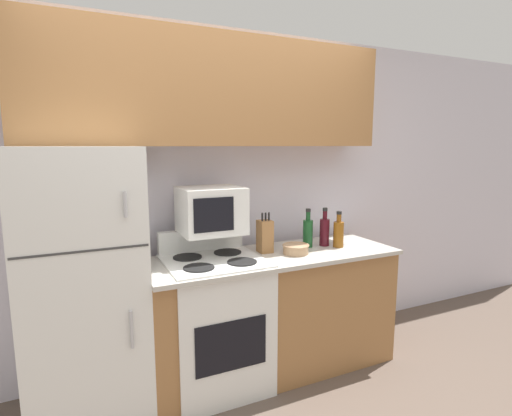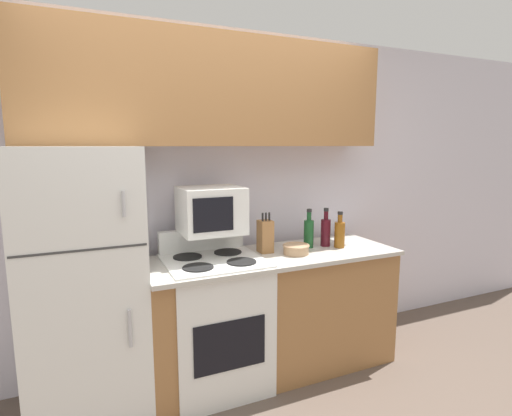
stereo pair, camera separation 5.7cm
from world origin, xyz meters
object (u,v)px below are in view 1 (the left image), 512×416
(stove, at_px, (215,322))
(knife_block, at_px, (265,236))
(refrigerator, at_px, (84,286))
(bottle_whiskey, at_px, (338,233))
(microwave, at_px, (211,210))
(bottle_wine_green, at_px, (308,232))
(bowl, at_px, (296,249))
(bottle_wine_red, at_px, (325,231))

(stove, height_order, knife_block, knife_block)
(refrigerator, bearing_deg, bottle_whiskey, -2.89)
(refrigerator, relative_size, knife_block, 5.66)
(bottle_whiskey, bearing_deg, microwave, 171.69)
(stove, height_order, bottle_wine_green, bottle_wine_green)
(bowl, bearing_deg, bottle_wine_red, 18.64)
(microwave, distance_m, bottle_whiskey, 1.02)
(bottle_wine_green, bearing_deg, bottle_wine_red, -7.70)
(microwave, height_order, bottle_wine_red, microwave)
(stove, distance_m, bottle_wine_green, 0.96)
(refrigerator, distance_m, bowl, 1.43)
(bowl, bearing_deg, stove, 173.89)
(bowl, relative_size, bottle_wine_green, 0.65)
(refrigerator, bearing_deg, bottle_wine_red, -0.33)
(refrigerator, height_order, bowl, refrigerator)
(bowl, bearing_deg, refrigerator, 175.17)
(stove, xyz_separation_m, bottle_whiskey, (1.00, -0.04, 0.54))
(refrigerator, xyz_separation_m, knife_block, (1.24, 0.02, 0.19))
(microwave, bearing_deg, bottle_wine_green, -3.18)
(refrigerator, relative_size, microwave, 3.96)
(bottle_wine_red, xyz_separation_m, bottle_wine_green, (-0.14, 0.02, 0.00))
(bottle_whiskey, bearing_deg, stove, 177.91)
(stove, xyz_separation_m, bottle_wine_red, (0.93, 0.05, 0.55))
(bottle_whiskey, bearing_deg, bottle_wine_red, 131.81)
(knife_block, distance_m, bottle_wine_red, 0.51)
(bottle_wine_red, height_order, bottle_whiskey, bottle_wine_red)
(bowl, height_order, bottle_whiskey, bottle_whiskey)
(knife_block, bearing_deg, bottle_wine_green, -1.00)
(bottle_wine_red, relative_size, bottle_whiskey, 1.07)
(knife_block, bearing_deg, stove, -170.46)
(stove, distance_m, bottle_whiskey, 1.14)
(refrigerator, height_order, bottle_wine_red, refrigerator)
(refrigerator, xyz_separation_m, microwave, (0.84, 0.05, 0.40))
(bowl, height_order, bottle_wine_red, bottle_wine_red)
(refrigerator, relative_size, bottle_wine_red, 5.60)
(refrigerator, xyz_separation_m, bottle_wine_red, (1.74, -0.01, 0.18))
(stove, relative_size, microwave, 2.54)
(knife_block, relative_size, bottle_wine_red, 0.99)
(bottle_wine_red, distance_m, bottle_whiskey, 0.11)
(refrigerator, relative_size, bowl, 8.58)
(stove, height_order, microwave, microwave)
(refrigerator, bearing_deg, knife_block, 0.71)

